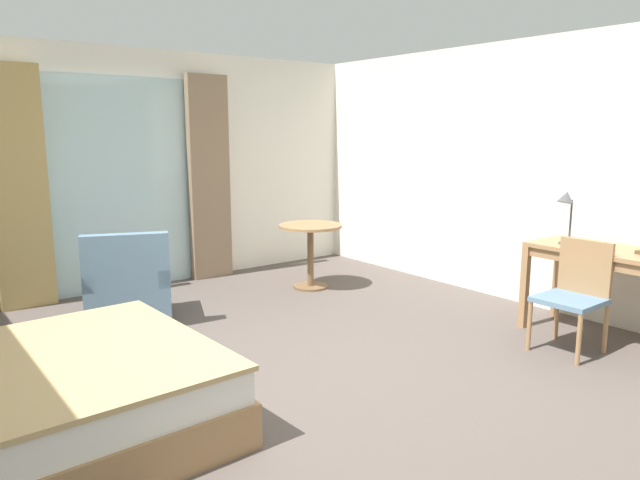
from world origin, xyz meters
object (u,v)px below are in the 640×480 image
object	(u,v)px
bed	(12,409)
round_cafe_table	(310,241)
writing_desk	(612,261)
armchair_by_window	(129,286)
desk_lamp	(567,208)
desk_chair	(575,290)

from	to	relation	value
bed	round_cafe_table	world-z (taller)	bed
bed	writing_desk	world-z (taller)	bed
bed	armchair_by_window	xyz separation A→B (m)	(1.30, 1.83, 0.07)
bed	round_cafe_table	size ratio (longest dim) A/B	2.94
bed	desk_lamp	distance (m)	4.28
desk_chair	round_cafe_table	bearing A→B (deg)	100.77
desk_lamp	round_cafe_table	bearing A→B (deg)	108.14
writing_desk	round_cafe_table	distance (m)	3.00
bed	desk_chair	world-z (taller)	bed
writing_desk	desk_chair	xyz separation A→B (m)	(-0.42, 0.06, -0.19)
armchair_by_window	round_cafe_table	distance (m)	2.03
desk_lamp	round_cafe_table	distance (m)	2.68
writing_desk	desk_lamp	distance (m)	0.55
round_cafe_table	bed	bearing A→B (deg)	-151.78
bed	desk_lamp	size ratio (longest dim) A/B	4.44
armchair_by_window	writing_desk	bearing A→B (deg)	-44.18
desk_lamp	desk_chair	bearing A→B (deg)	-135.21
desk_lamp	armchair_by_window	distance (m)	3.88
writing_desk	round_cafe_table	world-z (taller)	writing_desk
bed	armchair_by_window	size ratio (longest dim) A/B	2.21
desk_lamp	armchair_by_window	size ratio (longest dim) A/B	0.50
writing_desk	desk_chair	size ratio (longest dim) A/B	1.47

